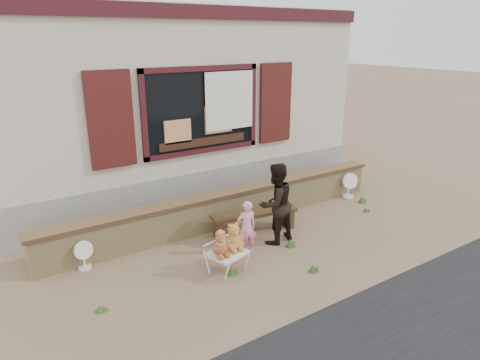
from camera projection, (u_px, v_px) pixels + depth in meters
ground at (259, 243)px, 7.45m from camera, size 80.00×80.00×0.00m
shopfront at (152, 98)px, 10.36m from camera, size 8.04×5.13×4.00m
brick_wall at (229, 207)px, 8.13m from camera, size 7.10×0.36×0.67m
bench at (254, 217)px, 7.79m from camera, size 1.64×0.64×0.41m
folding_chair at (227, 254)px, 6.48m from camera, size 0.64×0.60×0.33m
teddy_bear_left at (220, 243)px, 6.31m from camera, size 0.35×0.32×0.40m
teddy_bear_right at (233, 236)px, 6.50m from camera, size 0.38×0.35×0.44m
child at (246, 227)px, 6.99m from camera, size 0.37×0.27×0.92m
adult at (276, 204)px, 7.30m from camera, size 0.75×0.62×1.43m
fan_left at (83, 255)px, 6.58m from camera, size 0.30×0.20×0.48m
fan_right at (349, 185)px, 9.49m from camera, size 0.37×0.24×0.58m
grass_tufts at (293, 241)px, 7.39m from camera, size 6.01×1.71×0.15m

